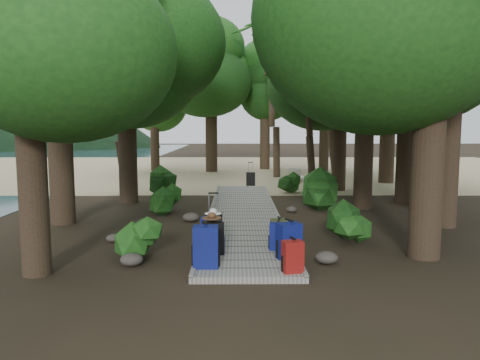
{
  "coord_description": "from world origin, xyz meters",
  "views": [
    {
      "loc": [
        -0.21,
        -12.51,
        2.6
      ],
      "look_at": [
        -0.1,
        1.51,
        1.0
      ],
      "focal_mm": 35.0,
      "sensor_mm": 36.0,
      "label": 1
    }
  ],
  "objects_px": {
    "backpack_right_a": "(293,255)",
    "backpack_left_c": "(211,231)",
    "lone_suitcase_on_sand": "(251,179)",
    "sun_lounger": "(296,175)",
    "backpack_left_a": "(206,244)",
    "backpack_left_b": "(213,236)",
    "suitcase_on_boardwalk": "(214,226)",
    "backpack_right_b": "(289,239)",
    "duffel_right_khaki": "(282,229)",
    "kayak": "(164,178)",
    "backpack_right_d": "(279,229)",
    "backpack_right_c": "(278,235)"
  },
  "relations": [
    {
      "from": "backpack_left_a",
      "to": "backpack_right_b",
      "type": "xyz_separation_m",
      "value": [
        1.53,
        0.53,
        -0.03
      ]
    },
    {
      "from": "backpack_left_a",
      "to": "suitcase_on_boardwalk",
      "type": "distance_m",
      "value": 2.06
    },
    {
      "from": "backpack_left_c",
      "to": "backpack_right_a",
      "type": "distance_m",
      "value": 2.19
    },
    {
      "from": "suitcase_on_boardwalk",
      "to": "sun_lounger",
      "type": "distance_m",
      "value": 12.44
    },
    {
      "from": "backpack_left_c",
      "to": "sun_lounger",
      "type": "relative_size",
      "value": 0.39
    },
    {
      "from": "backpack_right_b",
      "to": "lone_suitcase_on_sand",
      "type": "xyz_separation_m",
      "value": [
        -0.37,
        11.7,
        -0.18
      ]
    },
    {
      "from": "backpack_right_a",
      "to": "backpack_left_c",
      "type": "bearing_deg",
      "value": 119.0
    },
    {
      "from": "lone_suitcase_on_sand",
      "to": "backpack_left_a",
      "type": "bearing_deg",
      "value": -98.04
    },
    {
      "from": "backpack_left_b",
      "to": "duffel_right_khaki",
      "type": "xyz_separation_m",
      "value": [
        1.47,
        1.35,
        -0.15
      ]
    },
    {
      "from": "backpack_left_b",
      "to": "sun_lounger",
      "type": "height_order",
      "value": "backpack_left_b"
    },
    {
      "from": "duffel_right_khaki",
      "to": "kayak",
      "type": "height_order",
      "value": "duffel_right_khaki"
    },
    {
      "from": "backpack_left_a",
      "to": "backpack_left_b",
      "type": "bearing_deg",
      "value": 83.52
    },
    {
      "from": "backpack_right_a",
      "to": "suitcase_on_boardwalk",
      "type": "distance_m",
      "value": 2.77
    },
    {
      "from": "lone_suitcase_on_sand",
      "to": "sun_lounger",
      "type": "bearing_deg",
      "value": 36.24
    },
    {
      "from": "backpack_right_d",
      "to": "suitcase_on_boardwalk",
      "type": "bearing_deg",
      "value": 170.61
    },
    {
      "from": "backpack_left_b",
      "to": "backpack_right_d",
      "type": "xyz_separation_m",
      "value": [
        1.37,
        0.98,
        -0.09
      ]
    },
    {
      "from": "kayak",
      "to": "backpack_left_c",
      "type": "bearing_deg",
      "value": -56.03
    },
    {
      "from": "backpack_left_b",
      "to": "duffel_right_khaki",
      "type": "bearing_deg",
      "value": 30.09
    },
    {
      "from": "sun_lounger",
      "to": "suitcase_on_boardwalk",
      "type": "bearing_deg",
      "value": -84.39
    },
    {
      "from": "suitcase_on_boardwalk",
      "to": "kayak",
      "type": "distance_m",
      "value": 12.56
    },
    {
      "from": "backpack_left_a",
      "to": "sun_lounger",
      "type": "relative_size",
      "value": 0.45
    },
    {
      "from": "backpack_right_a",
      "to": "kayak",
      "type": "distance_m",
      "value": 15.21
    },
    {
      "from": "backpack_right_a",
      "to": "lone_suitcase_on_sand",
      "type": "xyz_separation_m",
      "value": [
        -0.34,
        12.52,
        -0.1
      ]
    },
    {
      "from": "backpack_right_b",
      "to": "sun_lounger",
      "type": "relative_size",
      "value": 0.41
    },
    {
      "from": "backpack_left_b",
      "to": "kayak",
      "type": "bearing_deg",
      "value": 90.42
    },
    {
      "from": "lone_suitcase_on_sand",
      "to": "sun_lounger",
      "type": "relative_size",
      "value": 0.32
    },
    {
      "from": "backpack_left_c",
      "to": "suitcase_on_boardwalk",
      "type": "height_order",
      "value": "backpack_left_c"
    },
    {
      "from": "backpack_right_d",
      "to": "duffel_right_khaki",
      "type": "height_order",
      "value": "backpack_right_d"
    },
    {
      "from": "backpack_left_a",
      "to": "backpack_right_b",
      "type": "relative_size",
      "value": 1.09
    },
    {
      "from": "backpack_left_b",
      "to": "backpack_left_c",
      "type": "distance_m",
      "value": 0.45
    },
    {
      "from": "backpack_left_c",
      "to": "lone_suitcase_on_sand",
      "type": "bearing_deg",
      "value": 86.94
    },
    {
      "from": "backpack_left_a",
      "to": "duffel_right_khaki",
      "type": "relative_size",
      "value": 1.34
    },
    {
      "from": "backpack_left_c",
      "to": "duffel_right_khaki",
      "type": "bearing_deg",
      "value": 33.27
    },
    {
      "from": "backpack_left_b",
      "to": "backpack_left_a",
      "type": "bearing_deg",
      "value": -108.18
    },
    {
      "from": "backpack_right_b",
      "to": "sun_lounger",
      "type": "height_order",
      "value": "backpack_right_b"
    },
    {
      "from": "backpack_right_d",
      "to": "suitcase_on_boardwalk",
      "type": "height_order",
      "value": "suitcase_on_boardwalk"
    },
    {
      "from": "backpack_left_b",
      "to": "backpack_left_c",
      "type": "height_order",
      "value": "same"
    },
    {
      "from": "backpack_left_a",
      "to": "suitcase_on_boardwalk",
      "type": "height_order",
      "value": "backpack_left_a"
    },
    {
      "from": "backpack_right_c",
      "to": "backpack_left_a",
      "type": "bearing_deg",
      "value": -132.44
    },
    {
      "from": "backpack_right_b",
      "to": "backpack_right_c",
      "type": "distance_m",
      "value": 0.68
    },
    {
      "from": "backpack_right_c",
      "to": "duffel_right_khaki",
      "type": "bearing_deg",
      "value": 87.7
    },
    {
      "from": "backpack_right_d",
      "to": "backpack_right_c",
      "type": "bearing_deg",
      "value": -96.81
    },
    {
      "from": "backpack_left_b",
      "to": "backpack_left_c",
      "type": "xyz_separation_m",
      "value": [
        -0.07,
        0.45,
        0.0
      ]
    },
    {
      "from": "backpack_left_b",
      "to": "sun_lounger",
      "type": "relative_size",
      "value": 0.39
    },
    {
      "from": "backpack_right_d",
      "to": "kayak",
      "type": "height_order",
      "value": "backpack_right_d"
    },
    {
      "from": "sun_lounger",
      "to": "backpack_left_c",
      "type": "bearing_deg",
      "value": -83.61
    },
    {
      "from": "backpack_left_b",
      "to": "backpack_left_c",
      "type": "relative_size",
      "value": 1.0
    },
    {
      "from": "backpack_left_a",
      "to": "sun_lounger",
      "type": "height_order",
      "value": "backpack_left_a"
    },
    {
      "from": "backpack_left_b",
      "to": "duffel_right_khaki",
      "type": "relative_size",
      "value": 1.16
    },
    {
      "from": "backpack_right_a",
      "to": "sun_lounger",
      "type": "height_order",
      "value": "backpack_right_a"
    }
  ]
}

